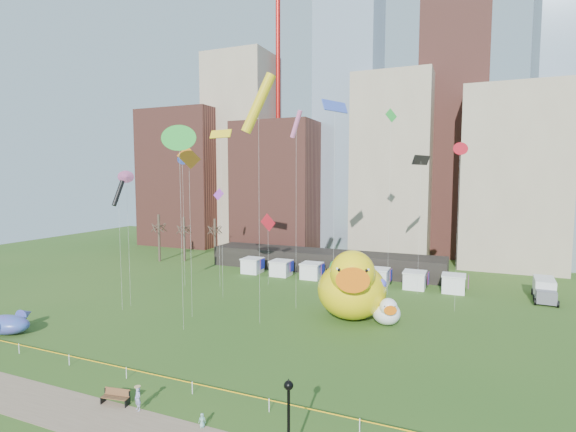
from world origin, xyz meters
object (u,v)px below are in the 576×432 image
at_px(seahorse_green, 336,275).
at_px(seahorse_purple, 382,291).
at_px(whale_inflatable, 8,324).
at_px(box_truck, 544,289).
at_px(small_duck, 387,312).
at_px(woman, 138,399).
at_px(toddler, 202,420).
at_px(lamppost, 289,413).
at_px(big_duck, 352,286).
at_px(park_bench, 116,396).

bearing_deg(seahorse_green, seahorse_purple, -0.90).
xyz_separation_m(whale_inflatable, box_truck, (50.25, 33.70, 0.38)).
xyz_separation_m(small_duck, box_truck, (16.47, 16.83, -0.06)).
bearing_deg(whale_inflatable, woman, -28.85).
bearing_deg(toddler, lamppost, -34.64).
relative_size(small_duck, woman, 2.82).
height_order(small_duck, toddler, small_duck).
height_order(whale_inflatable, toddler, whale_inflatable).
xyz_separation_m(seahorse_green, box_truck, (22.59, 14.54, -2.88)).
bearing_deg(lamppost, toddler, 168.80).
bearing_deg(seahorse_purple, big_duck, -151.76).
xyz_separation_m(big_duck, park_bench, (-10.24, -23.27, -3.06)).
xyz_separation_m(seahorse_purple, whale_inflatable, (-33.09, -17.70, -2.33)).
relative_size(park_bench, lamppost, 0.41).
height_order(big_duck, box_truck, big_duck).
relative_size(big_duck, seahorse_green, 1.86).
xyz_separation_m(small_duck, toddler, (-7.10, -22.98, -0.94)).
xyz_separation_m(big_duck, toddler, (-3.28, -23.36, -3.14)).
bearing_deg(seahorse_green, whale_inflatable, -131.10).
distance_m(seahorse_purple, toddler, 24.82).
relative_size(seahorse_purple, lamppost, 0.96).
height_order(small_duck, whale_inflatable, small_duck).
bearing_deg(park_bench, lamppost, -15.21).
distance_m(big_duck, small_duck, 4.42).
height_order(big_duck, small_duck, big_duck).
xyz_separation_m(small_duck, park_bench, (-14.05, -22.89, -0.86)).
bearing_deg(small_duck, seahorse_purple, 109.27).
relative_size(small_duck, toddler, 4.95).
bearing_deg(lamppost, big_duck, 96.90).
bearing_deg(whale_inflatable, seahorse_green, 21.61).
distance_m(small_duck, box_truck, 23.55).
bearing_deg(lamppost, box_truck, 67.15).
bearing_deg(box_truck, lamppost, -109.82).
relative_size(big_duck, seahorse_purple, 2.39).
bearing_deg(seahorse_green, box_truck, 46.96).
bearing_deg(seahorse_purple, seahorse_green, -175.13).
xyz_separation_m(seahorse_purple, woman, (-11.38, -23.82, -2.50)).
relative_size(small_duck, whale_inflatable, 0.71).
bearing_deg(whale_inflatable, lamppost, -25.69).
relative_size(park_bench, box_truck, 0.32).
height_order(seahorse_purple, lamppost, lamppost).
bearing_deg(woman, seahorse_green, 95.10).
bearing_deg(big_duck, seahorse_purple, -6.93).
height_order(big_duck, lamppost, big_duck).
xyz_separation_m(box_truck, toddler, (-23.56, -39.82, -0.88)).
bearing_deg(woman, lamppost, 12.07).
distance_m(big_duck, park_bench, 25.61).
height_order(lamppost, toddler, lamppost).
height_order(small_duck, seahorse_green, seahorse_green).
bearing_deg(toddler, seahorse_purple, 51.52).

